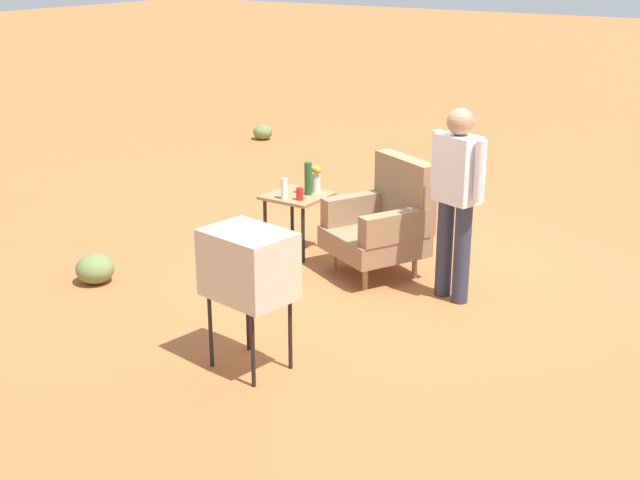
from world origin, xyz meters
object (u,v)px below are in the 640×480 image
at_px(flower_vase, 316,178).
at_px(armchair, 384,221).
at_px(side_table, 297,203).
at_px(bottle_short_clear, 284,189).
at_px(person_standing, 456,193).
at_px(soda_can_red, 300,194).
at_px(tv_on_stand, 249,265).
at_px(bottle_wine_green, 308,178).

bearing_deg(flower_vase, armchair, -11.98).
bearing_deg(flower_vase, side_table, -124.94).
bearing_deg(side_table, bottle_short_clear, -93.60).
relative_size(person_standing, soda_can_red, 13.44).
height_order(armchair, flower_vase, armchair).
bearing_deg(armchair, soda_can_red, -172.25).
relative_size(side_table, person_standing, 0.36).
bearing_deg(tv_on_stand, flower_vase, 113.73).
height_order(soda_can_red, bottle_short_clear, bottle_short_clear).
relative_size(side_table, flower_vase, 2.20).
distance_m(bottle_wine_green, flower_vase, 0.10).
bearing_deg(person_standing, bottle_short_clear, 178.82).
relative_size(bottle_wine_green, flower_vase, 1.21).
bearing_deg(flower_vase, soda_can_red, -85.90).
relative_size(person_standing, flower_vase, 6.19).
height_order(tv_on_stand, soda_can_red, tv_on_stand).
bearing_deg(bottle_wine_green, flower_vase, 80.17).
height_order(tv_on_stand, bottle_wine_green, tv_on_stand).
height_order(tv_on_stand, person_standing, person_standing).
height_order(bottle_wine_green, soda_can_red, bottle_wine_green).
xyz_separation_m(bottle_wine_green, soda_can_red, (0.04, -0.20, -0.10)).
height_order(armchair, bottle_wine_green, armchair).
bearing_deg(soda_can_red, side_table, 132.62).
bearing_deg(soda_can_red, armchair, 7.75).
distance_m(side_table, person_standing, 1.84).
bearing_deg(bottle_wine_green, person_standing, -9.68).
height_order(armchair, person_standing, person_standing).
xyz_separation_m(tv_on_stand, flower_vase, (-1.03, 2.34, -0.05)).
height_order(soda_can_red, flower_vase, flower_vase).
relative_size(tv_on_stand, bottle_short_clear, 5.15).
bearing_deg(side_table, armchair, -1.60).
relative_size(tv_on_stand, person_standing, 0.63).
height_order(bottle_short_clear, flower_vase, flower_vase).
bearing_deg(soda_can_red, person_standing, -3.04).
bearing_deg(person_standing, armchair, 165.51).
distance_m(bottle_wine_green, soda_can_red, 0.23).
relative_size(side_table, bottle_short_clear, 2.92).
xyz_separation_m(side_table, bottle_wine_green, (0.09, 0.06, 0.24)).
relative_size(armchair, flower_vase, 4.00).
relative_size(armchair, person_standing, 0.65).
distance_m(tv_on_stand, flower_vase, 2.55).
distance_m(armchair, soda_can_red, 0.87).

